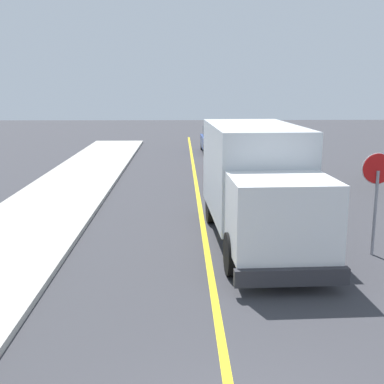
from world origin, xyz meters
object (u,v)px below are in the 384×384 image
parked_car_far (216,140)px  stop_sign (377,184)px  box_truck (257,179)px  parked_car_mid (244,156)px  parked_car_furthest (221,132)px  parked_car_near (250,176)px

parked_car_far → stop_sign: (2.64, -20.39, 1.06)m
box_truck → stop_sign: 3.11m
box_truck → parked_car_far: 19.14m
parked_car_mid → stop_sign: size_ratio=1.68×
parked_car_far → parked_car_furthest: 6.04m
parked_car_near → stop_sign: (2.21, -7.09, 1.06)m
box_truck → parked_car_mid: size_ratio=1.63×
parked_car_near → stop_sign: bearing=-72.7°
box_truck → parked_car_near: box_truck is taller
parked_car_far → box_truck: bearing=-90.6°
box_truck → parked_car_far: box_truck is taller
parked_car_near → stop_sign: size_ratio=1.67×
box_truck → parked_car_far: (0.19, 19.11, -0.97)m
parked_car_far → parked_car_furthest: same height
parked_car_near → parked_car_mid: bearing=85.2°
box_truck → parked_car_near: (0.62, 5.82, -0.97)m
box_truck → parked_car_mid: (1.11, 11.71, -0.97)m
parked_car_near → parked_car_far: 13.30m
parked_car_mid → parked_car_furthest: bearing=90.5°
parked_car_near → parked_car_furthest: (0.37, 19.29, 0.00)m
parked_car_near → parked_car_furthest: size_ratio=1.00×
parked_car_furthest → stop_sign: bearing=-86.0°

